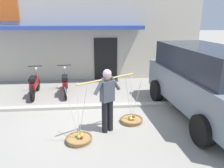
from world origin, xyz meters
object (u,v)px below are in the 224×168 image
fruit_basket_right_side (79,139)px  motorcycle_second_in_row (65,83)px  fruit_basket_left_side (132,120)px  motorcycle_nearest_shop (35,84)px  fruit_vendor (107,97)px  parked_truck (206,80)px

fruit_basket_right_side → motorcycle_second_in_row: (-0.74, 3.48, 0.38)m
fruit_basket_left_side → motorcycle_second_in_row: (-2.19, 2.58, 0.38)m
motorcycle_nearest_shop → motorcycle_second_in_row: bearing=3.6°
fruit_vendor → fruit_basket_left_side: size_ratio=1.17×
parked_truck → fruit_basket_left_side: bearing=-172.6°
fruit_basket_left_side → fruit_basket_right_side: size_ratio=1.00×
fruit_basket_right_side → motorcycle_second_in_row: 3.57m
fruit_vendor → motorcycle_second_in_row: 3.40m
fruit_basket_left_side → motorcycle_second_in_row: fruit_basket_left_side is taller
fruit_basket_right_side → parked_truck: parked_truck is taller
fruit_basket_right_side → parked_truck: bearing=17.7°
fruit_basket_right_side → parked_truck: (3.72, 1.19, 1.06)m
fruit_vendor → fruit_basket_left_side: fruit_vendor is taller
motorcycle_nearest_shop → motorcycle_second_in_row: (1.15, 0.07, 0.00)m
motorcycle_nearest_shop → fruit_vendor: bearing=-48.5°
motorcycle_second_in_row → fruit_vendor: bearing=-64.2°
fruit_basket_left_side → motorcycle_second_in_row: 3.41m
fruit_vendor → fruit_basket_left_side: bearing=31.6°
fruit_vendor → motorcycle_second_in_row: bearing=115.8°
fruit_basket_left_side → motorcycle_nearest_shop: size_ratio=0.80×
fruit_vendor → fruit_basket_right_side: bearing=-148.4°
fruit_basket_left_side → fruit_vendor: bearing=-148.4°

